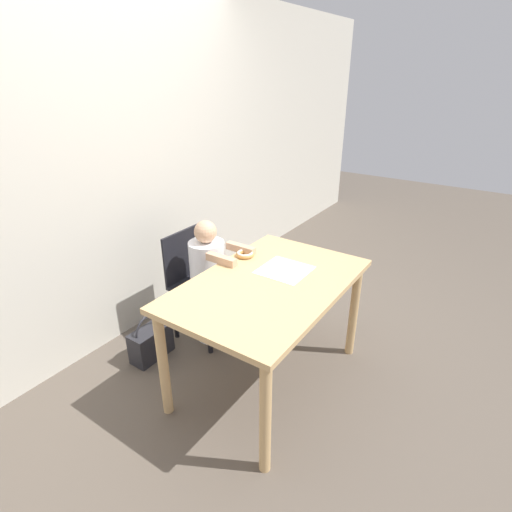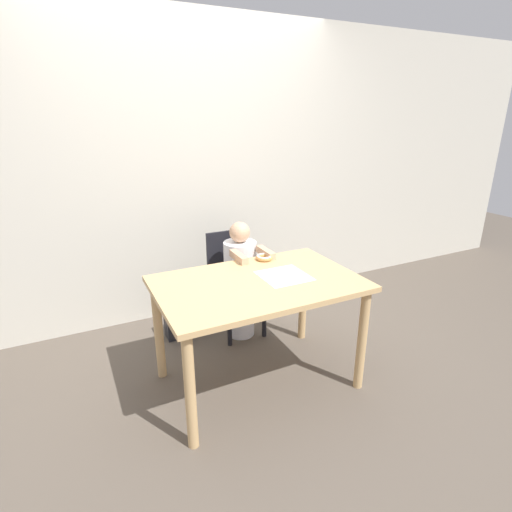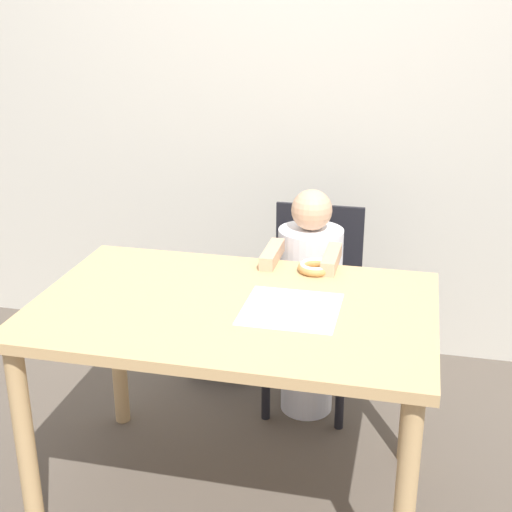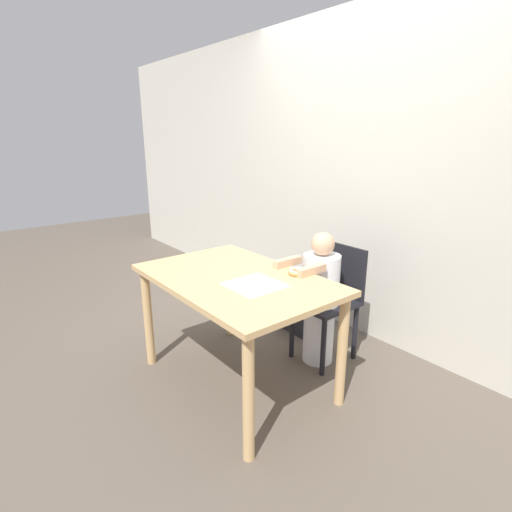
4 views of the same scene
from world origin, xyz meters
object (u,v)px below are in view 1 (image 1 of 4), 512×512
Objects in this scene: handbag at (151,342)px; donut at (245,254)px; chair at (198,283)px; child_figure at (209,283)px.

donut is at bearing -45.59° from handbag.
chair reaches higher than donut.
donut reaches higher than handbag.
child_figure is 0.41m from donut.
child_figure is at bearing -90.00° from chair.
donut is at bearing -78.03° from child_figure.
chair is at bearing 90.00° from child_figure.
chair is 6.77× the size of donut.
donut is 0.34× the size of handbag.
child_figure is at bearing -26.11° from handbag.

